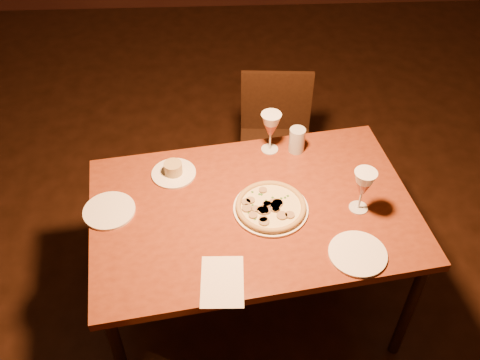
{
  "coord_description": "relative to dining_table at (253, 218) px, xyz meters",
  "views": [
    {
      "loc": [
        0.12,
        -1.23,
        2.3
      ],
      "look_at": [
        0.19,
        0.3,
        0.82
      ],
      "focal_mm": 40.0,
      "sensor_mm": 36.0,
      "label": 1
    }
  ],
  "objects": [
    {
      "name": "pizza_plate",
      "position": [
        0.07,
        -0.01,
        0.08
      ],
      "size": [
        0.31,
        0.31,
        0.03
      ],
      "color": "white",
      "rests_on": "dining_table"
    },
    {
      "name": "ramekin_saucer",
      "position": [
        -0.33,
        0.22,
        0.08
      ],
      "size": [
        0.19,
        0.19,
        0.06
      ],
      "color": "white",
      "rests_on": "dining_table"
    },
    {
      "name": "menu_card",
      "position": [
        -0.13,
        -0.36,
        0.06
      ],
      "size": [
        0.16,
        0.23,
        0.0
      ],
      "primitive_type": "cube",
      "rotation": [
        0.0,
        0.0,
        -0.03
      ],
      "color": "white",
      "rests_on": "dining_table"
    },
    {
      "name": "wine_glass_right",
      "position": [
        0.43,
        -0.02,
        0.16
      ],
      "size": [
        0.09,
        0.09,
        0.2
      ],
      "primitive_type": null,
      "color": "#AE5A48",
      "rests_on": "dining_table"
    },
    {
      "name": "wine_glass_far",
      "position": [
        0.1,
        0.36,
        0.16
      ],
      "size": [
        0.09,
        0.09,
        0.2
      ],
      "primitive_type": null,
      "color": "#AE5A48",
      "rests_on": "dining_table"
    },
    {
      "name": "chair_far",
      "position": [
        0.17,
        0.76,
        -0.2
      ],
      "size": [
        0.41,
        0.41,
        0.79
      ],
      "rotation": [
        0.0,
        0.0,
        -0.07
      ],
      "color": "black",
      "rests_on": "floor"
    },
    {
      "name": "water_tumbler",
      "position": [
        0.22,
        0.35,
        0.12
      ],
      "size": [
        0.07,
        0.07,
        0.12
      ],
      "primitive_type": "cylinder",
      "color": "#B0B7C0",
      "rests_on": "dining_table"
    },
    {
      "name": "side_plate_left",
      "position": [
        -0.58,
        0.01,
        0.07
      ],
      "size": [
        0.21,
        0.21,
        0.01
      ],
      "primitive_type": "cylinder",
      "color": "white",
      "rests_on": "dining_table"
    },
    {
      "name": "dining_table",
      "position": [
        0.0,
        0.0,
        0.0
      ],
      "size": [
        1.42,
        1.03,
        0.7
      ],
      "rotation": [
        0.0,
        0.0,
        0.15
      ],
      "color": "brown",
      "rests_on": "floor"
    },
    {
      "name": "side_plate_near",
      "position": [
        0.38,
        -0.26,
        0.07
      ],
      "size": [
        0.22,
        0.22,
        0.01
      ],
      "primitive_type": "cylinder",
      "color": "white",
      "rests_on": "dining_table"
    },
    {
      "name": "floor",
      "position": [
        -0.24,
        -0.25,
        -0.64
      ],
      "size": [
        7.0,
        7.0,
        0.0
      ],
      "primitive_type": "plane",
      "color": "#321A10",
      "rests_on": "ground"
    }
  ]
}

